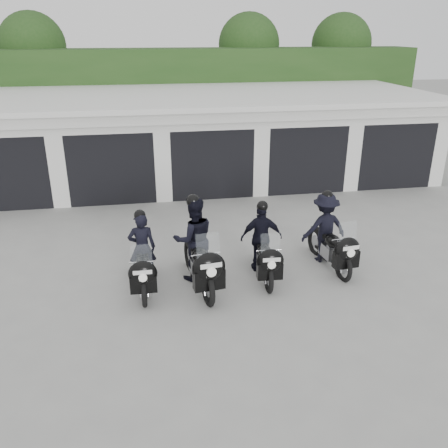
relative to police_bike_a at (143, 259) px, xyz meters
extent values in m
plane|color=gray|center=(2.27, -0.12, -0.67)|extent=(80.00, 80.00, 0.00)
cube|color=silver|center=(2.27, 8.38, 0.73)|extent=(16.00, 6.00, 2.80)
cube|color=silver|center=(2.27, 8.18, 2.21)|extent=(16.40, 6.80, 0.16)
cube|color=silver|center=(2.27, 5.13, 1.98)|extent=(16.40, 0.12, 0.40)
cube|color=black|center=(2.27, 5.36, -0.55)|extent=(16.00, 0.06, 0.24)
cube|color=black|center=(-3.93, 6.58, 0.43)|extent=(2.60, 2.60, 2.20)
cube|color=silver|center=(-2.38, 5.53, 0.73)|extent=(0.50, 0.50, 2.80)
cube|color=black|center=(-0.83, 6.58, 0.43)|extent=(2.60, 2.60, 2.20)
cube|color=silver|center=(-0.83, 5.53, 1.83)|extent=(2.60, 0.50, 0.60)
cube|color=silver|center=(0.72, 5.53, 0.73)|extent=(0.50, 0.50, 2.80)
cube|color=black|center=(2.27, 6.58, 0.43)|extent=(2.60, 2.60, 2.20)
cube|color=silver|center=(2.27, 5.53, 1.83)|extent=(2.60, 0.50, 0.60)
cube|color=silver|center=(3.82, 5.53, 0.73)|extent=(0.50, 0.50, 2.80)
cube|color=black|center=(5.37, 6.58, 0.43)|extent=(2.60, 2.60, 2.20)
cube|color=silver|center=(5.37, 5.53, 1.83)|extent=(2.60, 0.50, 0.60)
cube|color=silver|center=(6.92, 5.53, 0.73)|extent=(0.50, 0.50, 2.80)
cube|color=black|center=(8.47, 6.58, 0.43)|extent=(2.60, 2.60, 2.20)
cube|color=silver|center=(8.47, 5.53, 1.83)|extent=(2.60, 0.50, 0.60)
cube|color=silver|center=(10.02, 5.53, 0.73)|extent=(0.50, 0.50, 2.80)
cube|color=#1E3D16|center=(2.27, 12.38, 1.48)|extent=(20.00, 2.00, 4.30)
sphere|color=#1E3D16|center=(-4.23, 13.88, 3.73)|extent=(2.80, 2.80, 2.80)
cylinder|color=black|center=(-4.23, 13.88, 0.98)|extent=(0.24, 0.24, 3.30)
sphere|color=#1E3D16|center=(5.27, 13.88, 3.73)|extent=(2.80, 2.80, 2.80)
cylinder|color=black|center=(5.27, 13.88, 0.98)|extent=(0.24, 0.24, 3.30)
sphere|color=#1E3D16|center=(9.77, 13.88, 3.73)|extent=(2.80, 2.80, 2.80)
cylinder|color=black|center=(9.77, 13.88, 0.98)|extent=(0.24, 0.24, 3.30)
torus|color=black|center=(0.00, -0.65, -0.39)|extent=(0.10, 0.65, 0.65)
torus|color=black|center=(0.00, 0.64, -0.39)|extent=(0.10, 0.65, 0.65)
cube|color=#9A9B9F|center=(0.00, 0.02, -0.33)|extent=(0.24, 0.49, 0.29)
cube|color=black|center=(0.00, 0.00, -0.47)|extent=(0.08, 1.16, 0.05)
ellipsoid|color=black|center=(0.00, -0.14, -0.03)|extent=(0.29, 0.52, 0.26)
cube|color=black|center=(0.00, 0.25, -0.01)|extent=(0.24, 0.49, 0.09)
ellipsoid|color=black|center=(-0.01, -0.72, 0.03)|extent=(0.57, 0.30, 0.54)
cube|color=black|center=(-0.01, -0.72, -0.18)|extent=(0.52, 0.20, 0.36)
cube|color=#B2BFC6|center=(0.00, -0.69, 0.39)|extent=(0.39, 0.11, 0.46)
cylinder|color=silver|center=(0.00, -0.54, 0.19)|extent=(0.50, 0.03, 0.03)
cube|color=silver|center=(-0.01, -0.87, 0.13)|extent=(0.36, 0.02, 0.08)
cube|color=silver|center=(-0.01, -0.84, -0.03)|extent=(0.16, 0.01, 0.09)
imported|color=black|center=(0.00, 0.27, 0.11)|extent=(0.58, 0.38, 1.57)
sphere|color=black|center=(0.00, 0.27, 0.85)|extent=(0.24, 0.24, 0.24)
torus|color=black|center=(1.24, -0.83, -0.35)|extent=(0.22, 0.77, 0.77)
torus|color=black|center=(1.04, 0.67, -0.35)|extent=(0.22, 0.77, 0.77)
cube|color=#9A9B9F|center=(1.14, -0.06, -0.27)|extent=(0.35, 0.61, 0.34)
cube|color=black|center=(1.14, -0.08, -0.44)|extent=(0.26, 1.36, 0.06)
ellipsoid|color=black|center=(1.16, -0.23, 0.08)|extent=(0.42, 0.64, 0.30)
cube|color=black|center=(1.10, 0.21, 0.11)|extent=(0.35, 0.61, 0.10)
ellipsoid|color=black|center=(1.25, -0.91, 0.15)|extent=(0.70, 0.43, 0.63)
cube|color=black|center=(1.25, -0.91, -0.09)|extent=(0.63, 0.31, 0.42)
cube|color=#B2BFC6|center=(1.24, -0.88, 0.57)|extent=(0.47, 0.18, 0.54)
cylinder|color=silver|center=(1.22, -0.70, 0.34)|extent=(0.59, 0.11, 0.03)
cube|color=silver|center=(1.27, -1.09, 0.27)|extent=(0.42, 0.07, 0.09)
cube|color=silver|center=(1.27, -1.06, 0.08)|extent=(0.19, 0.04, 0.10)
imported|color=black|center=(1.10, 0.23, 0.25)|extent=(0.98, 0.81, 1.84)
sphere|color=black|center=(1.10, 0.23, 1.11)|extent=(0.28, 0.28, 0.28)
torus|color=black|center=(2.54, -0.56, -0.39)|extent=(0.14, 0.66, 0.66)
torus|color=black|center=(2.63, 0.73, -0.39)|extent=(0.14, 0.66, 0.66)
cube|color=#9A9B9F|center=(2.59, 0.11, -0.33)|extent=(0.26, 0.51, 0.29)
cube|color=black|center=(2.59, 0.09, -0.47)|extent=(0.14, 1.17, 0.05)
ellipsoid|color=black|center=(2.58, -0.04, -0.03)|extent=(0.32, 0.53, 0.26)
cube|color=black|center=(2.60, 0.34, -0.01)|extent=(0.26, 0.51, 0.09)
ellipsoid|color=black|center=(2.54, -0.63, 0.03)|extent=(0.58, 0.33, 0.54)
cube|color=black|center=(2.54, -0.63, -0.18)|extent=(0.53, 0.23, 0.36)
cube|color=#B2BFC6|center=(2.54, -0.60, 0.39)|extent=(0.40, 0.13, 0.46)
cylinder|color=silver|center=(2.55, -0.45, 0.19)|extent=(0.50, 0.06, 0.03)
cube|color=silver|center=(2.53, -0.78, 0.14)|extent=(0.36, 0.04, 0.08)
cube|color=silver|center=(2.53, -0.75, -0.03)|extent=(0.16, 0.02, 0.09)
imported|color=black|center=(2.60, 0.36, 0.12)|extent=(0.95, 0.58, 1.57)
sphere|color=black|center=(2.60, 0.36, 0.85)|extent=(0.24, 0.24, 0.24)
torus|color=black|center=(4.25, -0.37, -0.38)|extent=(0.18, 0.69, 0.69)
torus|color=black|center=(4.11, 0.97, -0.38)|extent=(0.18, 0.69, 0.69)
cube|color=#9A9B9F|center=(4.18, 0.32, -0.31)|extent=(0.30, 0.54, 0.30)
cube|color=black|center=(4.18, 0.30, -0.46)|extent=(0.21, 1.22, 0.06)
ellipsoid|color=black|center=(4.19, 0.16, 0.00)|extent=(0.36, 0.57, 0.27)
cube|color=black|center=(4.15, 0.56, 0.02)|extent=(0.30, 0.54, 0.09)
ellipsoid|color=black|center=(4.26, -0.45, 0.06)|extent=(0.62, 0.37, 0.56)
cube|color=black|center=(4.26, -0.45, -0.15)|extent=(0.56, 0.26, 0.38)
cube|color=#B2BFC6|center=(4.26, -0.42, 0.44)|extent=(0.42, 0.15, 0.48)
cylinder|color=silver|center=(4.24, -0.26, 0.23)|extent=(0.53, 0.08, 0.03)
cube|color=silver|center=(4.28, -0.61, 0.17)|extent=(0.38, 0.05, 0.08)
cube|color=silver|center=(4.27, -0.58, 0.00)|extent=(0.17, 0.03, 0.09)
imported|color=black|center=(4.15, 0.58, 0.15)|extent=(1.12, 0.66, 1.65)
sphere|color=black|center=(4.15, 0.58, 0.93)|extent=(0.25, 0.25, 0.25)
camera|label=1|loc=(0.16, -8.90, 4.37)|focal=38.00mm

